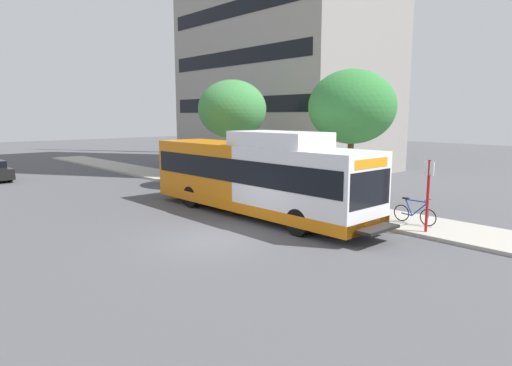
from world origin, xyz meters
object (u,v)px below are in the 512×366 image
object	(u,v)px
transit_bus	(256,176)
street_tree_near_stop	(352,107)
street_tree_mid_block	(232,109)
bus_stop_sign_pole	(428,190)
bicycle_parked	(415,213)

from	to	relation	value
transit_bus	street_tree_near_stop	xyz separation A→B (m)	(4.10, -1.92, 2.96)
street_tree_near_stop	street_tree_mid_block	distance (m)	8.47
transit_bus	street_tree_mid_block	world-z (taller)	street_tree_mid_block
transit_bus	street_tree_near_stop	distance (m)	5.41
transit_bus	street_tree_mid_block	bearing A→B (deg)	58.17
bus_stop_sign_pole	transit_bus	bearing A→B (deg)	109.36
bus_stop_sign_pole	bicycle_parked	distance (m)	1.63
street_tree_mid_block	transit_bus	bearing A→B (deg)	-121.83
bicycle_parked	bus_stop_sign_pole	bearing A→B (deg)	-132.92
transit_bus	bus_stop_sign_pole	world-z (taller)	transit_bus
transit_bus	bicycle_parked	distance (m)	6.60
transit_bus	street_tree_mid_block	xyz separation A→B (m)	(4.07, 6.55, 2.94)
bus_stop_sign_pole	street_tree_mid_block	xyz separation A→B (m)	(1.76, 13.13, 2.99)
transit_bus	street_tree_mid_block	distance (m)	8.25
bus_stop_sign_pole	street_tree_near_stop	world-z (taller)	street_tree_near_stop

